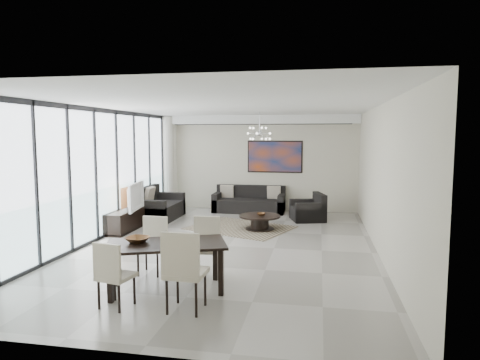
% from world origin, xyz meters
% --- Properties ---
extents(room_shell, '(6.00, 9.00, 2.90)m').
position_xyz_m(room_shell, '(0.46, 0.00, 1.45)').
color(room_shell, '#A8A39B').
rests_on(room_shell, ground).
extents(window_wall, '(0.37, 8.95, 2.90)m').
position_xyz_m(window_wall, '(-2.86, 0.00, 1.47)').
color(window_wall, silver).
rests_on(window_wall, floor).
extents(soffit, '(5.98, 0.40, 0.26)m').
position_xyz_m(soffit, '(0.00, 4.30, 2.77)').
color(soffit, white).
rests_on(soffit, room_shell).
extents(painting, '(1.68, 0.04, 0.98)m').
position_xyz_m(painting, '(0.50, 4.47, 1.65)').
color(painting, '#A94217').
rests_on(painting, room_shell).
extents(chandelier, '(0.66, 0.66, 0.71)m').
position_xyz_m(chandelier, '(0.30, 2.50, 2.35)').
color(chandelier, silver).
rests_on(chandelier, room_shell).
extents(rug, '(2.85, 2.55, 0.01)m').
position_xyz_m(rug, '(-0.06, 1.77, 0.01)').
color(rug, black).
rests_on(rug, floor).
extents(coffee_table, '(1.01, 1.01, 0.35)m').
position_xyz_m(coffee_table, '(0.43, 1.69, 0.20)').
color(coffee_table, black).
rests_on(coffee_table, floor).
extents(bowl_coffee, '(0.25, 0.25, 0.07)m').
position_xyz_m(bowl_coffee, '(0.47, 1.65, 0.39)').
color(bowl_coffee, brown).
rests_on(bowl_coffee, coffee_table).
extents(sofa_main, '(2.13, 0.87, 0.77)m').
position_xyz_m(sofa_main, '(-0.22, 4.07, 0.26)').
color(sofa_main, black).
rests_on(sofa_main, floor).
extents(loveseat, '(0.99, 1.76, 0.88)m').
position_xyz_m(loveseat, '(-2.55, 2.50, 0.30)').
color(loveseat, black).
rests_on(loveseat, floor).
extents(armchair, '(1.04, 1.07, 0.74)m').
position_xyz_m(armchair, '(1.59, 3.06, 0.25)').
color(armchair, black).
rests_on(armchair, floor).
extents(side_table, '(0.37, 0.37, 0.50)m').
position_xyz_m(side_table, '(-2.65, 3.38, 0.33)').
color(side_table, black).
rests_on(side_table, floor).
extents(tv_console, '(0.45, 1.62, 0.50)m').
position_xyz_m(tv_console, '(-2.76, 1.06, 0.25)').
color(tv_console, black).
rests_on(tv_console, floor).
extents(television, '(0.31, 1.15, 0.66)m').
position_xyz_m(television, '(-2.60, 1.02, 0.83)').
color(television, gray).
rests_on(television, tv_console).
extents(dining_table, '(1.92, 1.42, 0.72)m').
position_xyz_m(dining_table, '(-0.36, -2.67, 0.63)').
color(dining_table, black).
rests_on(dining_table, floor).
extents(dining_chair_sw, '(0.49, 0.49, 0.91)m').
position_xyz_m(dining_chair_sw, '(-0.83, -3.45, 0.52)').
color(dining_chair_sw, beige).
rests_on(dining_chair_sw, floor).
extents(dining_chair_se, '(0.52, 0.52, 1.09)m').
position_xyz_m(dining_chair_se, '(0.14, -3.41, 0.63)').
color(dining_chair_se, beige).
rests_on(dining_chair_se, floor).
extents(dining_chair_nw, '(0.43, 0.43, 0.94)m').
position_xyz_m(dining_chair_nw, '(-0.88, -1.88, 0.54)').
color(dining_chair_nw, beige).
rests_on(dining_chair_nw, floor).
extents(dining_chair_ne, '(0.48, 0.48, 0.95)m').
position_xyz_m(dining_chair_ne, '(0.01, -1.80, 0.55)').
color(dining_chair_ne, beige).
rests_on(dining_chair_ne, floor).
extents(bowl_dining, '(0.40, 0.40, 0.08)m').
position_xyz_m(bowl_dining, '(-0.79, -2.70, 0.76)').
color(bowl_dining, brown).
rests_on(bowl_dining, dining_table).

